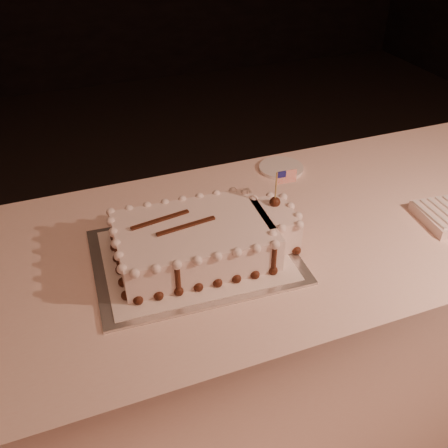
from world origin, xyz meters
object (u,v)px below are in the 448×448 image
object	(u,v)px
banquet_table	(245,331)
cake_board	(195,256)
side_plate	(281,168)
sheet_cake	(204,238)

from	to	relation	value
banquet_table	cake_board	xyz separation A→B (m)	(-0.17, -0.04, 0.38)
side_plate	banquet_table	bearing A→B (deg)	-129.31
banquet_table	sheet_cake	world-z (taller)	sheet_cake
banquet_table	side_plate	distance (m)	0.54
cake_board	side_plate	world-z (taller)	side_plate
cake_board	side_plate	distance (m)	0.53
banquet_table	cake_board	distance (m)	0.42
cake_board	sheet_cake	size ratio (longest dim) A/B	1.04
sheet_cake	cake_board	bearing A→B (deg)	177.33
banquet_table	sheet_cake	xyz separation A→B (m)	(-0.14, -0.04, 0.43)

